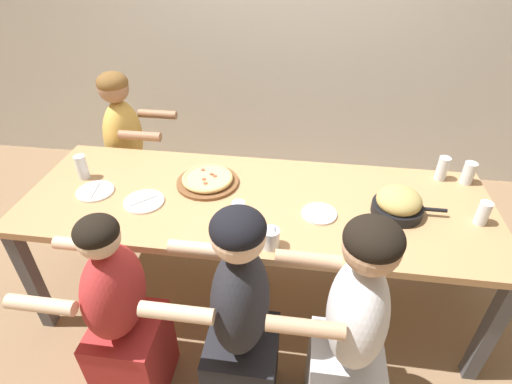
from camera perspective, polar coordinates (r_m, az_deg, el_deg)
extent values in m
plane|color=#896B4C|center=(2.68, 0.00, -14.38)|extent=(18.00, 18.00, 0.00)
cube|color=tan|center=(2.17, 0.00, -1.51)|extent=(2.53, 0.88, 0.04)
cube|color=#4C4C51|center=(2.59, -29.31, -10.96)|extent=(0.07, 0.07, 0.73)
cube|color=#4C4C51|center=(2.36, 30.35, -16.87)|extent=(0.07, 0.07, 0.73)
cube|color=#4C4C51|center=(3.05, -21.90, -1.05)|extent=(0.07, 0.07, 0.73)
cube|color=#4C4C51|center=(2.86, 25.90, -4.97)|extent=(0.07, 0.07, 0.73)
cylinder|color=brown|center=(2.30, -6.91, 1.42)|extent=(0.35, 0.35, 0.02)
torus|color=#DBB26B|center=(2.28, -6.95, 1.96)|extent=(0.29, 0.29, 0.03)
cylinder|color=#E5C675|center=(2.28, -6.94, 1.86)|extent=(0.25, 0.25, 0.02)
cylinder|color=#9E4C38|center=(2.30, -6.39, 2.58)|extent=(0.02, 0.02, 0.01)
cylinder|color=#9E4C38|center=(2.28, -5.90, 2.30)|extent=(0.02, 0.02, 0.01)
cylinder|color=#9E4C38|center=(2.22, -7.24, 1.27)|extent=(0.02, 0.02, 0.01)
cylinder|color=#9E4C38|center=(2.26, -7.45, 1.84)|extent=(0.02, 0.02, 0.01)
cylinder|color=#9E4C38|center=(2.34, -7.60, 3.18)|extent=(0.02, 0.02, 0.01)
cylinder|color=black|center=(2.17, 19.46, -2.28)|extent=(0.26, 0.26, 0.05)
cylinder|color=black|center=(2.21, 24.21, -2.34)|extent=(0.12, 0.02, 0.02)
ellipsoid|color=tan|center=(2.14, 19.75, -1.11)|extent=(0.23, 0.23, 0.12)
cylinder|color=white|center=(2.38, -21.98, 0.09)|extent=(0.20, 0.20, 0.01)
cube|color=#B7B7BC|center=(2.38, -22.03, 0.27)|extent=(0.03, 0.14, 0.01)
cylinder|color=white|center=(2.21, -15.70, -1.33)|extent=(0.21, 0.21, 0.01)
cube|color=#B7B7BC|center=(2.21, -15.74, -1.14)|extent=(0.11, 0.11, 0.01)
cylinder|color=white|center=(2.08, 9.01, -3.07)|extent=(0.18, 0.18, 0.01)
cube|color=#B7B7BC|center=(2.07, 9.03, -2.88)|extent=(0.13, 0.03, 0.01)
cylinder|color=silver|center=(1.84, 2.12, -6.64)|extent=(0.08, 0.08, 0.10)
cylinder|color=#1EA8DB|center=(1.85, 2.11, -6.95)|extent=(0.07, 0.07, 0.07)
cylinder|color=black|center=(1.83, 2.71, -6.40)|extent=(0.01, 0.01, 0.12)
cylinder|color=silver|center=(2.52, 25.08, 3.07)|extent=(0.06, 0.06, 0.14)
cylinder|color=silver|center=(2.54, 24.91, 2.50)|extent=(0.06, 0.06, 0.08)
cylinder|color=silver|center=(2.56, 28.08, 2.41)|extent=(0.07, 0.07, 0.13)
cylinder|color=black|center=(2.57, 27.92, 1.92)|extent=(0.06, 0.06, 0.08)
cylinder|color=silver|center=(2.51, -23.61, 3.28)|extent=(0.06, 0.06, 0.14)
cylinder|color=silver|center=(2.52, -23.44, 2.69)|extent=(0.06, 0.06, 0.08)
cylinder|color=silver|center=(2.26, 29.70, -2.63)|extent=(0.06, 0.06, 0.12)
cylinder|color=black|center=(2.27, 29.60, -2.91)|extent=(0.05, 0.05, 0.10)
cylinder|color=silver|center=(2.00, -2.49, -2.70)|extent=(0.07, 0.07, 0.10)
cylinder|color=black|center=(2.01, -2.48, -2.96)|extent=(0.06, 0.06, 0.08)
cube|color=#232328|center=(2.11, -1.91, -23.91)|extent=(0.32, 0.34, 0.47)
ellipsoid|color=#232328|center=(1.70, -2.24, -15.29)|extent=(0.24, 0.36, 0.52)
sphere|color=beige|center=(1.44, -2.56, -6.24)|extent=(0.20, 0.20, 0.20)
ellipsoid|color=black|center=(1.42, -2.60, -5.16)|extent=(0.21, 0.21, 0.14)
cylinder|color=beige|center=(1.55, -11.29, -16.56)|extent=(0.28, 0.06, 0.06)
cylinder|color=beige|center=(1.77, -8.01, -8.02)|extent=(0.28, 0.06, 0.06)
cube|color=gold|center=(3.25, -16.79, -0.21)|extent=(0.32, 0.34, 0.47)
ellipsoid|color=gold|center=(3.01, -18.39, 7.54)|extent=(0.24, 0.36, 0.52)
sphere|color=#9E7051|center=(2.87, -19.73, 13.83)|extent=(0.20, 0.20, 0.20)
ellipsoid|color=brown|center=(2.86, -19.87, 14.48)|extent=(0.20, 0.20, 0.14)
cylinder|color=#9E7051|center=(3.02, -13.89, 10.74)|extent=(0.28, 0.06, 0.06)
cylinder|color=#9E7051|center=(2.74, -16.26, 7.71)|extent=(0.28, 0.06, 0.06)
cube|color=silver|center=(2.11, 12.09, -24.96)|extent=(0.32, 0.34, 0.47)
ellipsoid|color=silver|center=(1.70, 14.21, -16.50)|extent=(0.24, 0.36, 0.52)
sphere|color=tan|center=(1.45, 16.26, -7.54)|extent=(0.21, 0.21, 0.21)
ellipsoid|color=black|center=(1.42, 16.50, -6.45)|extent=(0.21, 0.21, 0.15)
cylinder|color=tan|center=(1.50, 7.03, -18.64)|extent=(0.28, 0.06, 0.06)
cylinder|color=tan|center=(1.72, 7.47, -9.45)|extent=(0.28, 0.06, 0.06)
cube|color=#B22D2D|center=(2.23, -17.08, -21.29)|extent=(0.32, 0.34, 0.47)
ellipsoid|color=#B22D2D|center=(1.87, -19.57, -13.26)|extent=(0.24, 0.36, 0.46)
sphere|color=beige|center=(1.66, -21.66, -6.05)|extent=(0.17, 0.17, 0.17)
ellipsoid|color=black|center=(1.65, -21.88, -5.25)|extent=(0.18, 0.18, 0.12)
cylinder|color=beige|center=(1.82, -28.37, -13.99)|extent=(0.28, 0.06, 0.06)
cylinder|color=beige|center=(2.01, -23.39, -6.98)|extent=(0.28, 0.06, 0.06)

